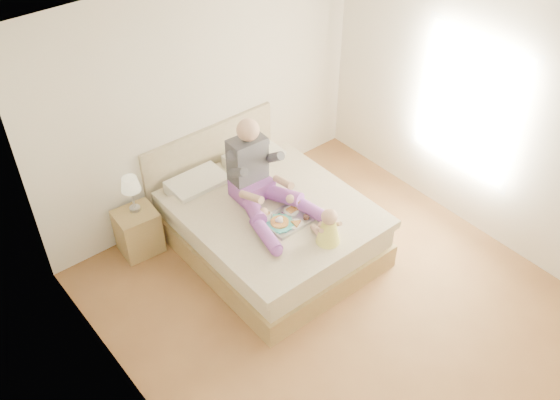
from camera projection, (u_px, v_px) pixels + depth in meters
room at (349, 177)px, 5.27m from camera, size 4.02×4.22×2.71m
bed at (265, 221)px, 6.63m from camera, size 1.70×2.18×1.00m
nightstand at (138, 231)px, 6.60m from camera, size 0.44×0.40×0.51m
lamp at (130, 186)px, 6.28m from camera, size 0.20×0.20×0.42m
adult at (259, 181)px, 6.26m from camera, size 0.79×1.12×0.93m
tray at (287, 218)px, 6.18m from camera, size 0.48×0.38×0.13m
baby at (328, 228)px, 5.88m from camera, size 0.25×0.35×0.39m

